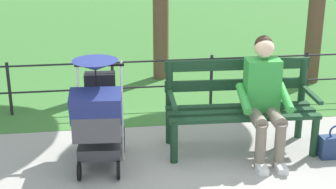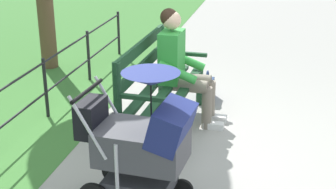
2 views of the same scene
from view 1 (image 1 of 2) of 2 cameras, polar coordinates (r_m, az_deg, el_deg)
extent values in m
plane|color=#9E9B93|center=(5.57, 1.23, -6.66)|extent=(60.00, 60.00, 0.00)
cube|color=#3D7533|center=(13.97, -4.43, 9.51)|extent=(40.00, 16.00, 0.01)
cube|color=#193D23|center=(5.68, 7.79, -1.32)|extent=(1.60, 0.16, 0.04)
cube|color=#193D23|center=(5.52, 8.21, -1.98)|extent=(1.60, 0.16, 0.04)
cube|color=#193D23|center=(5.36, 8.66, -2.69)|extent=(1.60, 0.16, 0.04)
cube|color=#193D23|center=(5.70, 7.66, 1.11)|extent=(1.60, 0.09, 0.12)
cube|color=#193D23|center=(5.63, 7.77, 3.32)|extent=(1.60, 0.09, 0.12)
cylinder|color=#193D23|center=(5.66, 16.00, -4.51)|extent=(0.08, 0.08, 0.45)
cylinder|color=#193D23|center=(5.98, 14.59, -0.46)|extent=(0.08, 0.08, 0.95)
cube|color=#193D23|center=(5.68, 15.67, 0.03)|extent=(0.07, 0.56, 0.04)
cylinder|color=#193D23|center=(5.30, 0.67, -5.36)|extent=(0.08, 0.08, 0.45)
cylinder|color=#193D23|center=(5.65, 0.14, -1.00)|extent=(0.08, 0.08, 0.95)
cube|color=#193D23|center=(5.33, 0.45, -0.51)|extent=(0.07, 0.56, 0.04)
cylinder|color=slate|center=(5.40, 11.88, -2.48)|extent=(0.15, 0.40, 0.14)
cylinder|color=slate|center=(5.35, 9.83, -2.58)|extent=(0.15, 0.40, 0.14)
cylinder|color=slate|center=(5.32, 12.33, -5.63)|extent=(0.11, 0.11, 0.47)
cylinder|color=slate|center=(5.27, 10.24, -5.76)|extent=(0.11, 0.11, 0.47)
cube|color=silver|center=(5.34, 12.43, -7.93)|extent=(0.11, 0.22, 0.07)
cube|color=silver|center=(5.29, 10.34, -8.09)|extent=(0.11, 0.22, 0.07)
cube|color=green|center=(5.48, 10.41, 1.05)|extent=(0.37, 0.23, 0.56)
cylinder|color=green|center=(5.47, 12.90, -0.28)|extent=(0.10, 0.43, 0.23)
cylinder|color=green|center=(5.34, 8.42, -0.45)|extent=(0.10, 0.43, 0.23)
sphere|color=beige|center=(5.36, 10.68, 5.10)|extent=(0.20, 0.20, 0.20)
sphere|color=black|center=(5.39, 10.61, 5.49)|extent=(0.19, 0.19, 0.19)
cylinder|color=black|center=(5.59, -5.00, -5.02)|extent=(0.05, 0.28, 0.28)
cylinder|color=black|center=(5.62, -9.71, -5.09)|extent=(0.05, 0.28, 0.28)
cylinder|color=black|center=(5.08, -5.55, -8.37)|extent=(0.04, 0.18, 0.18)
cylinder|color=black|center=(5.11, -9.86, -8.42)|extent=(0.04, 0.18, 0.18)
cube|color=#38383D|center=(5.30, -7.58, -5.63)|extent=(0.45, 0.55, 0.12)
cylinder|color=silver|center=(5.33, -5.09, -4.11)|extent=(0.03, 0.03, 0.65)
cylinder|color=silver|center=(5.37, -10.02, -4.20)|extent=(0.03, 0.03, 0.65)
cube|color=#47474C|center=(5.15, -7.75, -2.41)|extent=(0.51, 0.71, 0.28)
cube|color=navy|center=(4.85, -8.04, -1.29)|extent=(0.50, 0.34, 0.33)
cylinder|color=black|center=(5.43, -7.66, 3.26)|extent=(0.52, 0.07, 0.03)
cylinder|color=silver|center=(5.39, -5.19, 0.98)|extent=(0.05, 0.30, 0.49)
cylinder|color=silver|center=(5.42, -10.05, 0.86)|extent=(0.05, 0.30, 0.49)
cone|color=navy|center=(4.89, -8.11, 3.21)|extent=(0.47, 0.47, 0.10)
cylinder|color=black|center=(4.95, -8.01, 1.22)|extent=(0.01, 0.01, 0.30)
cube|color=black|center=(5.48, -7.57, 0.99)|extent=(0.33, 0.18, 0.28)
cube|color=navy|center=(5.73, 18.05, -5.55)|extent=(0.32, 0.14, 0.24)
torus|color=navy|center=(5.67, 18.23, -4.00)|extent=(0.16, 0.02, 0.16)
cylinder|color=black|center=(7.22, 15.00, 1.94)|extent=(0.04, 0.04, 0.70)
cylinder|color=black|center=(6.83, 4.83, 1.55)|extent=(0.04, 0.04, 0.70)
cylinder|color=black|center=(6.68, -6.16, 1.08)|extent=(0.04, 0.04, 0.70)
cylinder|color=black|center=(6.78, -17.23, 0.56)|extent=(0.04, 0.04, 0.70)
cylinder|color=black|center=(6.64, -0.61, 3.78)|extent=(6.52, 0.02, 0.02)
cylinder|color=black|center=(6.74, -0.60, 0.92)|extent=(6.52, 0.02, 0.02)
camera|label=2|loc=(5.08, -50.53, 10.81)|focal=53.20mm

